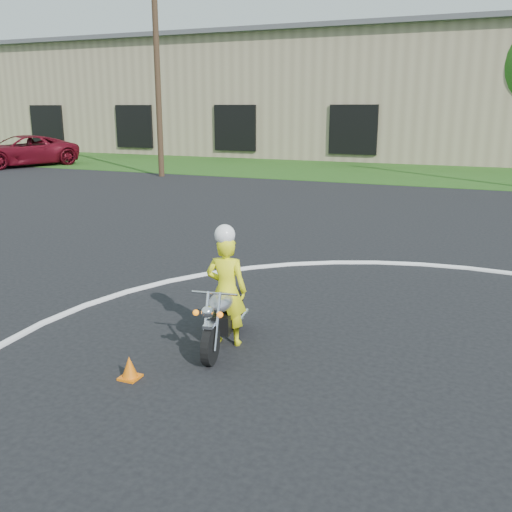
% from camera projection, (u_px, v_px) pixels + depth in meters
% --- Properties ---
extents(grass_strip, '(120.00, 10.00, 0.02)m').
position_uv_depth(grass_strip, '(488.00, 177.00, 28.12)').
color(grass_strip, '#1E4714').
rests_on(grass_strip, ground).
extents(primary_motorcycle, '(0.63, 1.80, 0.95)m').
position_uv_depth(primary_motorcycle, '(223.00, 316.00, 8.05)').
color(primary_motorcycle, black).
rests_on(primary_motorcycle, ground).
extents(rider_primary_grp, '(0.64, 0.47, 1.77)m').
position_uv_depth(rider_primary_grp, '(226.00, 287.00, 8.07)').
color(rider_primary_grp, '#F5F519').
rests_on(rider_primary_grp, ground).
extents(pickup_grp, '(5.14, 6.97, 1.76)m').
position_uv_depth(pickup_grp, '(21.00, 151.00, 33.06)').
color(pickup_grp, '#5E0A17').
rests_on(pickup_grp, ground).
extents(warehouse, '(41.00, 17.00, 8.30)m').
position_uv_depth(warehouse, '(255.00, 97.00, 45.41)').
color(warehouse, tan).
rests_on(warehouse, ground).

